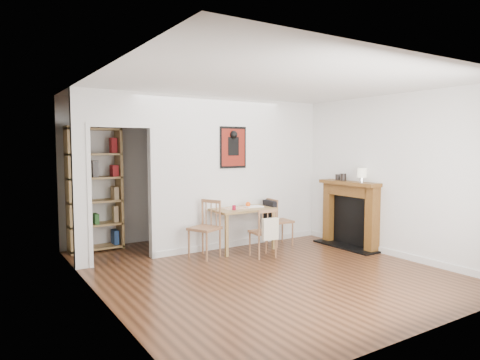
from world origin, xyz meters
TOP-DOWN VIEW (x-y plane):
  - ground at (0.00, 0.00)m, footprint 5.20×5.20m
  - room_shell at (0.10, 1.34)m, footprint 5.20×5.20m
  - dining_table at (0.43, 1.10)m, footprint 1.06×0.67m
  - chair_left at (-0.36, 0.97)m, footprint 0.61×0.61m
  - chair_right at (1.16, 1.01)m, footprint 0.51×0.46m
  - chair_front at (0.44, 0.49)m, footprint 0.43×0.48m
  - bookshelf at (-1.70, 2.40)m, footprint 0.88×0.35m
  - fireplace at (2.16, 0.25)m, footprint 0.45×1.25m
  - red_glass at (0.19, 0.97)m, footprint 0.06×0.06m
  - orange_fruit at (0.59, 1.16)m, footprint 0.09×0.09m
  - placemat at (0.31, 1.12)m, footprint 0.45×0.37m
  - notebook at (0.67, 1.09)m, footprint 0.32×0.25m
  - mantel_lamp at (2.09, -0.05)m, footprint 0.15×0.15m
  - ceramic_jar_a at (2.13, 0.40)m, footprint 0.11×0.11m
  - ceramic_jar_b at (2.14, 0.55)m, footprint 0.08×0.08m

SIDE VIEW (x-z plane):
  - ground at x=0.00m, z-range 0.00..0.00m
  - chair_front at x=0.44m, z-range 0.01..0.79m
  - chair_right at x=1.16m, z-range 0.02..0.86m
  - chair_left at x=-0.36m, z-range 0.00..0.91m
  - fireplace at x=2.16m, z-range 0.04..1.20m
  - dining_table at x=0.43m, z-range 0.27..0.99m
  - placemat at x=0.31m, z-range 0.72..0.72m
  - notebook at x=0.67m, z-range 0.72..0.73m
  - red_glass at x=0.19m, z-range 0.72..0.80m
  - orange_fruit at x=0.59m, z-range 0.72..0.81m
  - bookshelf at x=-1.70m, z-range -0.01..2.09m
  - ceramic_jar_b at x=2.14m, z-range 1.16..1.27m
  - ceramic_jar_a at x=2.13m, z-range 1.16..1.29m
  - room_shell at x=0.10m, z-range -1.30..3.90m
  - mantel_lamp at x=2.09m, z-range 1.19..1.43m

